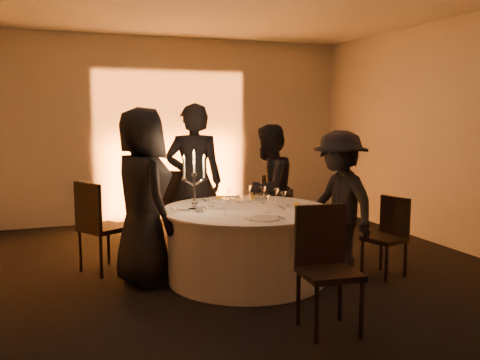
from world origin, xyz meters
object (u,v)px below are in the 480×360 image
object	(u,v)px
banquet_table	(246,244)
guest_back_left	(194,182)
chair_back_left	(166,204)
guest_left	(142,196)
guest_back_right	(268,190)
chair_back_right	(266,204)
chair_front	(325,260)
coffee_cup	(199,209)
chair_right	(389,232)
candelabra	(194,189)
chair_left	(97,222)
guest_right	(339,203)

from	to	relation	value
banquet_table	guest_back_left	distance (m)	1.19
chair_back_left	guest_back_left	bearing A→B (deg)	128.40
guest_left	guest_back_right	xyz separation A→B (m)	(1.69, 0.62, -0.10)
chair_back_right	chair_front	world-z (taller)	chair_front
chair_back_left	guest_back_left	size ratio (longest dim) A/B	0.55
coffee_cup	chair_front	bearing A→B (deg)	-64.61
chair_front	chair_right	bearing A→B (deg)	42.33
guest_left	candelabra	xyz separation A→B (m)	(0.51, -0.18, 0.07)
chair_back_right	coffee_cup	world-z (taller)	chair_back_right
coffee_cup	chair_left	bearing A→B (deg)	139.58
guest_back_left	coffee_cup	bearing A→B (deg)	93.98
chair_right	guest_back_right	size ratio (longest dim) A/B	0.53
chair_back_right	chair_right	xyz separation A→B (m)	(0.67, -1.85, -0.05)
guest_back_left	guest_right	distance (m)	1.77
chair_right	guest_left	distance (m)	2.69
guest_back_right	coffee_cup	world-z (taller)	guest_back_right
chair_back_right	guest_back_left	world-z (taller)	guest_back_left
banquet_table	guest_right	distance (m)	1.13
chair_back_right	chair_front	xyz separation A→B (m)	(-0.70, -2.90, 0.04)
guest_left	chair_back_left	bearing A→B (deg)	-35.58
candelabra	guest_left	bearing A→B (deg)	160.21
banquet_table	chair_front	distance (m)	1.47
chair_right	coffee_cup	world-z (taller)	chair_right
guest_back_left	chair_left	bearing A→B (deg)	27.88
chair_front	guest_back_left	bearing A→B (deg)	105.26
chair_back_left	guest_left	distance (m)	1.46
guest_back_right	guest_right	xyz separation A→B (m)	(0.42, -1.01, -0.02)
banquet_table	chair_front	bearing A→B (deg)	-84.35
chair_left	guest_right	distance (m)	2.69
banquet_table	guest_back_right	xyz separation A→B (m)	(0.63, 0.88, 0.43)
chair_back_left	chair_back_right	distance (m)	1.38
coffee_cup	chair_right	bearing A→B (deg)	-10.44
chair_front	chair_back_right	bearing A→B (deg)	81.42
guest_back_left	guest_left	bearing A→B (deg)	61.14
chair_left	coffee_cup	world-z (taller)	chair_left
guest_left	guest_right	size ratio (longest dim) A/B	1.16
guest_left	chair_back_right	bearing A→B (deg)	-71.69
chair_right	candelabra	bearing A→B (deg)	-119.62
chair_front	coffee_cup	xyz separation A→B (m)	(-0.67, 1.42, 0.22)
guest_right	candelabra	xyz separation A→B (m)	(-1.60, 0.21, 0.20)
chair_right	guest_back_right	world-z (taller)	guest_back_right
chair_front	guest_right	bearing A→B (deg)	60.47
chair_right	chair_front	xyz separation A→B (m)	(-1.37, -1.04, 0.09)
guest_back_right	chair_back_left	bearing A→B (deg)	-67.06
chair_right	candelabra	xyz separation A→B (m)	(-2.06, 0.48, 0.51)
chair_back_left	coffee_cup	size ratio (longest dim) A/B	9.45
coffee_cup	chair_back_left	bearing A→B (deg)	89.89
chair_back_left	guest_back_right	bearing A→B (deg)	165.34
guest_left	guest_right	bearing A→B (deg)	-114.35
banquet_table	chair_back_left	size ratio (longest dim) A/B	1.73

